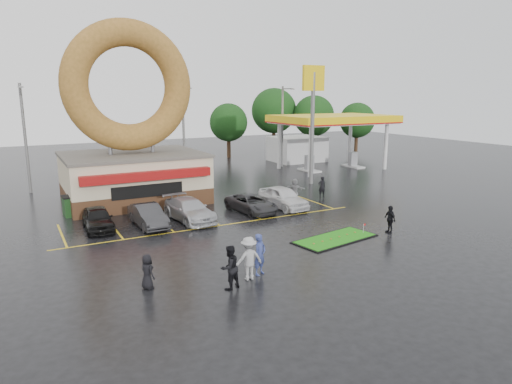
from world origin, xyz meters
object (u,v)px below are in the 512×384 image
shell_sign (313,103)px  car_silver (189,210)px  car_dgrey (148,216)px  putting_green (335,239)px  streetlight_mid (184,129)px  car_white (283,197)px  gas_station (317,133)px  person_cameraman (390,219)px  donut_shop (132,143)px  car_grey (251,203)px  dumpster (78,206)px  streetlight_right (283,125)px  person_blue (260,254)px  streetlight_left (25,136)px  car_black (98,218)px

shell_sign → car_silver: shell_sign is taller
car_dgrey → putting_green: size_ratio=0.79×
streetlight_mid → car_white: bearing=-83.0°
gas_station → person_cameraman: size_ratio=8.21×
car_white → streetlight_mid: bearing=93.6°
donut_shop → car_grey: (6.32, -7.50, -3.85)m
car_silver → car_grey: 4.58m
shell_sign → dumpster: bearing=-175.7°
streetlight_mid → streetlight_right: same height
donut_shop → streetlight_mid: size_ratio=1.50×
putting_green → person_cameraman: bearing=-7.8°
car_dgrey → person_blue: size_ratio=2.18×
person_cameraman → dumpster: size_ratio=0.92×
dumpster → car_dgrey: bearing=-59.1°
car_dgrey → shell_sign: bearing=18.6°
gas_station → shell_sign: shell_sign is taller
streetlight_right → streetlight_left: bearing=-175.6°
streetlight_mid → person_blue: (-5.63, -25.68, -3.82)m
donut_shop → car_white: bearing=-40.3°
person_blue → dumpster: person_blue is taller
donut_shop → car_white: 12.24m
person_cameraman → car_white: bearing=-155.2°
car_grey → car_dgrey: bearing=173.5°
gas_station → streetlight_right: size_ratio=1.52×
streetlight_mid → dumpster: size_ratio=5.00×
gas_station → car_grey: gas_station is taller
streetlight_mid → streetlight_right: bearing=4.8°
donut_shop → person_blue: bearing=-85.6°
streetlight_mid → car_silver: size_ratio=1.82×
streetlight_mid → putting_green: size_ratio=1.69×
car_dgrey → person_cameraman: 14.76m
car_silver → person_blue: bearing=-98.1°
shell_sign → person_blue: shell_sign is taller
streetlight_right → car_grey: 21.18m
streetlight_mid → dumpster: streetlight_mid is taller
streetlight_left → car_black: streetlight_left is taller
shell_sign → streetlight_left: size_ratio=1.18×
car_black → car_grey: size_ratio=0.91×
car_grey → person_blue: bearing=-123.2°
car_black → car_white: 12.82m
gas_station → streetlight_mid: 16.04m
shell_sign → streetlight_mid: 12.93m
streetlight_mid → donut_shop: bearing=-131.4°
car_grey → person_cameraman: (4.96, -8.27, 0.21)m
shell_sign → streetlight_right: bearing=73.2°
streetlight_right → putting_green: streetlight_right is taller
car_grey → car_white: size_ratio=0.97×
shell_sign → car_grey: bearing=-146.0°
streetlight_left → putting_green: size_ratio=1.69×
donut_shop → car_black: (-3.89, -6.80, -3.77)m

